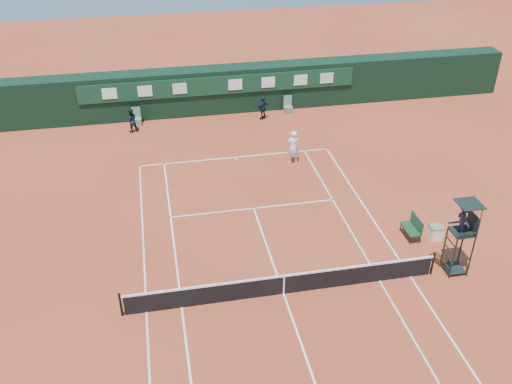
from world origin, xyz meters
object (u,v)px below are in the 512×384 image
tennis_net (284,284)px  umpire_chair (464,224)px  cooler (435,232)px  player_bench (413,226)px  player (293,147)px

tennis_net → umpire_chair: size_ratio=3.77×
tennis_net → cooler: size_ratio=20.00×
player_bench → cooler: 1.07m
umpire_chair → player_bench: (-0.69, 2.63, -1.86)m
cooler → umpire_chair: bearing=-97.4°
player_bench → cooler: (1.00, -0.26, -0.27)m
player_bench → cooler: bearing=-14.7°
umpire_chair → cooler: (0.31, 2.37, -2.13)m
tennis_net → player_bench: (6.72, 2.64, 0.09)m
tennis_net → player: bearing=73.9°
player_bench → player: size_ratio=0.61×
tennis_net → cooler: 8.08m
tennis_net → umpire_chair: bearing=0.0°
cooler → tennis_net: bearing=-162.9°
tennis_net → cooler: bearing=17.1°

